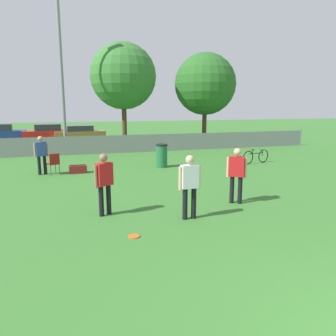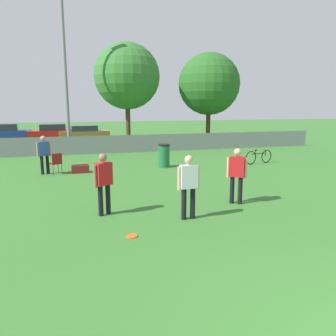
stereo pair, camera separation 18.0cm
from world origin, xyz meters
TOP-DOWN VIEW (x-y plane):
  - fence_backline at (0.00, 18.00)m, footprint 25.96×0.07m
  - light_pole at (-3.70, 18.54)m, footprint 0.90×0.36m
  - tree_near_pole at (0.23, 20.31)m, footprint 4.40×4.40m
  - tree_far_right at (6.09, 20.08)m, footprint 4.38×4.38m
  - player_receiver_white at (-0.77, 5.40)m, footprint 0.60×0.22m
  - player_defender_red at (-2.80, 6.35)m, footprint 0.53×0.41m
  - player_thrower_red at (1.06, 6.27)m, footprint 0.50×0.43m
  - spectator_in_blue at (-4.72, 12.49)m, footprint 0.56×0.32m
  - frisbee_disc at (-2.38, 4.64)m, footprint 0.26×0.26m
  - folding_chair_sideline at (-4.25, 12.33)m, footprint 0.58×0.58m
  - bicycle_sideline at (5.47, 12.16)m, footprint 1.70×0.52m
  - trash_bin at (0.61, 12.59)m, footprint 0.55×0.55m
  - gear_bag_sideline at (-3.26, 12.36)m, footprint 0.75×0.41m
  - parked_car_red at (-5.10, 27.00)m, footprint 4.11×2.21m
  - parked_car_tan at (-2.51, 26.35)m, footprint 4.18×2.02m

SIDE VIEW (x-z plane):
  - frisbee_disc at x=-2.38m, z-range 0.00..0.03m
  - gear_bag_sideline at x=-3.26m, z-range -0.01..0.35m
  - bicycle_sideline at x=5.47m, z-range -0.01..0.71m
  - folding_chair_sideline at x=-4.25m, z-range 0.07..0.98m
  - fence_backline at x=0.00m, z-range -0.05..1.16m
  - trash_bin at x=0.61m, z-range 0.00..1.11m
  - parked_car_tan at x=-2.51m, z-range -0.01..1.26m
  - parked_car_red at x=-5.10m, z-range -0.03..1.36m
  - spectator_in_blue at x=-4.72m, z-range 0.13..1.77m
  - player_receiver_white at x=-0.77m, z-range 0.14..1.80m
  - player_defender_red at x=-2.80m, z-range 0.14..1.80m
  - player_thrower_red at x=1.06m, z-range 0.14..1.80m
  - tree_far_right at x=6.09m, z-range 1.10..7.71m
  - tree_near_pole at x=0.23m, z-range 1.30..8.33m
  - light_pole at x=-3.70m, z-range 0.78..10.57m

